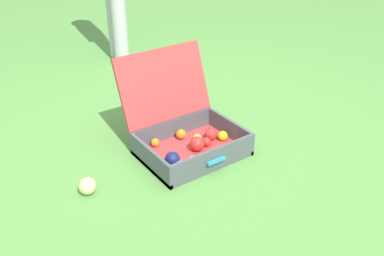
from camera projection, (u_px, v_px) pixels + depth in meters
name	position (u px, v px, depth m)	size (l,w,h in m)	color
ground_plane	(182.00, 154.00, 2.34)	(16.00, 16.00, 0.00)	#569342
open_suitcase	(185.00, 131.00, 2.33)	(0.55, 0.58, 0.52)	#B23838
stray_ball_on_grass	(87.00, 186.00, 2.02)	(0.09, 0.09, 0.09)	#D1B784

